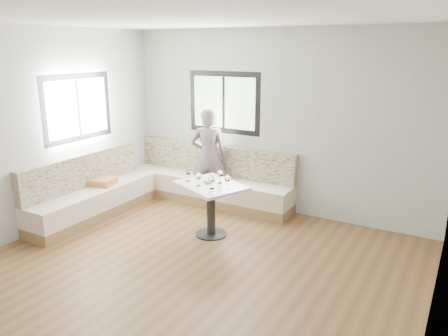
# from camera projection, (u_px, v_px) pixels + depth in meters

# --- Properties ---
(room) EXTENTS (5.01, 5.01, 2.81)m
(room) POSITION_uv_depth(u_px,v_px,m) (178.00, 153.00, 4.69)
(room) COLOR brown
(room) RESTS_ON ground
(banquette) EXTENTS (2.90, 2.80, 0.95)m
(banquette) POSITION_uv_depth(u_px,v_px,m) (160.00, 188.00, 7.00)
(banquette) COLOR olive
(banquette) RESTS_ON ground
(table) EXTENTS (1.10, 0.99, 0.73)m
(table) POSITION_uv_depth(u_px,v_px,m) (211.00, 197.00, 5.92)
(table) COLOR black
(table) RESTS_ON ground
(person) EXTENTS (0.68, 0.56, 1.61)m
(person) POSITION_uv_depth(u_px,v_px,m) (209.00, 157.00, 7.02)
(person) COLOR slate
(person) RESTS_ON ground
(olive_ramekin) EXTENTS (0.11, 0.11, 0.04)m
(olive_ramekin) POSITION_uv_depth(u_px,v_px,m) (208.00, 181.00, 5.92)
(olive_ramekin) COLOR white
(olive_ramekin) RESTS_ON table
(wine_glass_a) EXTENTS (0.08, 0.08, 0.19)m
(wine_glass_a) POSITION_uv_depth(u_px,v_px,m) (188.00, 172.00, 5.97)
(wine_glass_a) COLOR white
(wine_glass_a) RESTS_ON table
(wine_glass_b) EXTENTS (0.08, 0.08, 0.19)m
(wine_glass_b) POSITION_uv_depth(u_px,v_px,m) (199.00, 176.00, 5.76)
(wine_glass_b) COLOR white
(wine_glass_b) RESTS_ON table
(wine_glass_c) EXTENTS (0.08, 0.08, 0.19)m
(wine_glass_c) POSITION_uv_depth(u_px,v_px,m) (212.00, 179.00, 5.64)
(wine_glass_c) COLOR white
(wine_glass_c) RESTS_ON table
(wine_glass_d) EXTENTS (0.08, 0.08, 0.19)m
(wine_glass_d) POSITION_uv_depth(u_px,v_px,m) (220.00, 174.00, 5.88)
(wine_glass_d) COLOR white
(wine_glass_d) RESTS_ON table
(wine_glass_e) EXTENTS (0.08, 0.08, 0.19)m
(wine_glass_e) POSITION_uv_depth(u_px,v_px,m) (228.00, 179.00, 5.66)
(wine_glass_e) COLOR white
(wine_glass_e) RESTS_ON table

